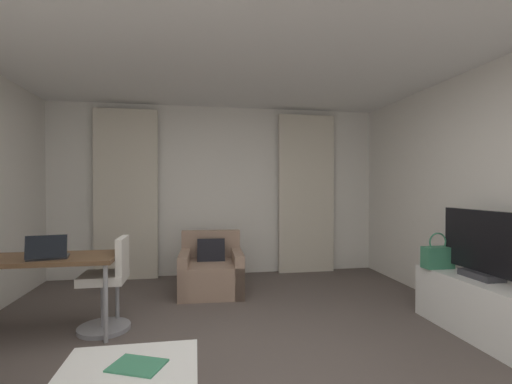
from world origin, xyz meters
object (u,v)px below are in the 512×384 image
(desk, at_px, (44,264))
(magazine_open, at_px, (137,365))
(laptop, at_px, (48,254))
(handbag_primary, at_px, (438,256))
(armchair, at_px, (211,272))
(tv_flatscreen, at_px, (481,247))
(tv_console, at_px, (483,307))
(desk_chair, at_px, (108,289))

(desk, bearing_deg, magazine_open, -55.26)
(laptop, bearing_deg, desk, 122.63)
(desk, relative_size, magazine_open, 3.75)
(handbag_primary, bearing_deg, armchair, 149.49)
(laptop, bearing_deg, tv_flatscreen, -7.89)
(armchair, distance_m, magazine_open, 2.68)
(desk, height_order, handbag_primary, handbag_primary)
(armchair, distance_m, tv_console, 2.99)
(handbag_primary, bearing_deg, tv_flatscreen, -74.53)
(magazine_open, bearing_deg, desk, 124.74)
(armchair, xyz_separation_m, tv_console, (2.39, -1.80, 0.00))
(desk, distance_m, desk_chair, 0.60)
(desk, distance_m, tv_flatscreen, 4.00)
(magazine_open, distance_m, tv_flatscreen, 3.05)
(desk, bearing_deg, laptop, -57.37)
(laptop, height_order, tv_flatscreen, tv_flatscreen)
(desk_chair, distance_m, laptop, 0.62)
(desk_chair, height_order, handbag_primary, handbag_primary)
(desk_chair, bearing_deg, magazine_open, -72.02)
(laptop, height_order, magazine_open, laptop)
(desk, bearing_deg, tv_flatscreen, -9.32)
(armchair, distance_m, tv_flatscreen, 3.02)
(tv_flatscreen, bearing_deg, desk, 170.68)
(magazine_open, distance_m, handbag_primary, 3.08)
(laptop, xyz_separation_m, tv_flatscreen, (3.87, -0.54, 0.04))
(laptop, relative_size, tv_flatscreen, 0.40)
(desk, relative_size, desk_chair, 1.43)
(desk, distance_m, laptop, 0.17)
(desk, relative_size, laptop, 3.46)
(tv_flatscreen, bearing_deg, tv_console, -90.00)
(desk_chair, xyz_separation_m, magazine_open, (0.50, -1.55, -0.00))
(tv_console, height_order, tv_flatscreen, tv_flatscreen)
(desk_chair, bearing_deg, handbag_primary, -4.54)
(desk_chair, bearing_deg, desk, -174.88)
(laptop, xyz_separation_m, tv_console, (3.87, -0.56, -0.51))
(desk, height_order, desk_chair, desk_chair)
(laptop, relative_size, magazine_open, 1.08)
(desk_chair, bearing_deg, armchair, 46.54)
(desk, xyz_separation_m, desk_chair, (0.54, 0.05, -0.26))
(desk, distance_m, handbag_primary, 3.83)
(desk_chair, relative_size, handbag_primary, 2.39)
(laptop, distance_m, tv_flatscreen, 3.91)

